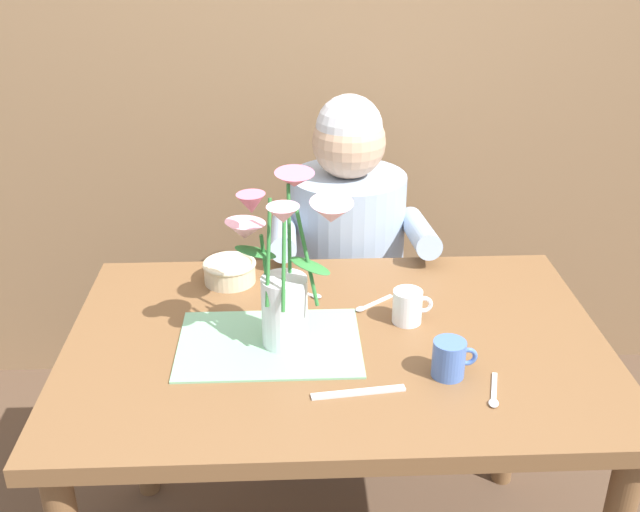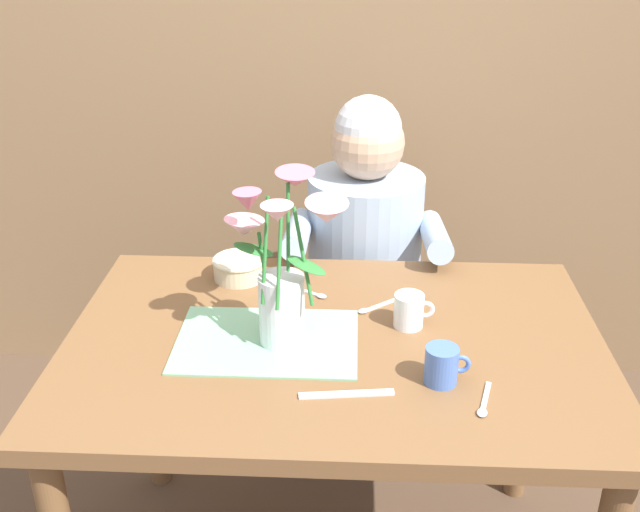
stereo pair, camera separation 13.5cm
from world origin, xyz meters
name	(u,v)px [view 1 (the left image)]	position (x,y,z in m)	size (l,w,h in m)	color
wood_panel_backdrop	(317,26)	(0.00, 1.05, 1.25)	(4.00, 0.10, 2.50)	brown
dining_table	(336,374)	(0.00, 0.00, 0.64)	(1.20, 0.80, 0.74)	brown
seated_person	(347,279)	(0.07, 0.62, 0.56)	(0.45, 0.47, 1.14)	#4C4C56
striped_placemat	(269,343)	(-0.15, -0.02, 0.74)	(0.40, 0.28, 0.01)	#7AB289
flower_vase	(286,269)	(-0.11, -0.02, 0.92)	(0.29, 0.24, 0.37)	silver
ceramic_bowl	(230,271)	(-0.25, 0.28, 0.77)	(0.14, 0.14, 0.06)	beige
dinner_knife	(358,392)	(0.03, -0.21, 0.74)	(0.19, 0.02, 0.01)	silver
tea_cup	(408,306)	(0.17, 0.06, 0.78)	(0.09, 0.07, 0.08)	silver
ceramic_mug	(450,359)	(0.22, -0.15, 0.78)	(0.09, 0.07, 0.08)	#476BB7
spoon_0	(494,396)	(0.30, -0.23, 0.74)	(0.05, 0.12, 0.01)	silver
spoon_1	(368,306)	(0.09, 0.14, 0.74)	(0.10, 0.09, 0.01)	silver
spoon_2	(307,294)	(-0.06, 0.20, 0.74)	(0.11, 0.08, 0.01)	silver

